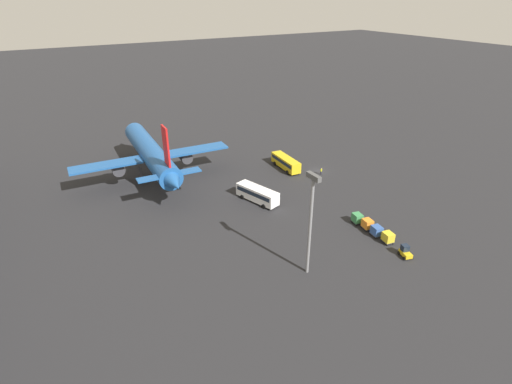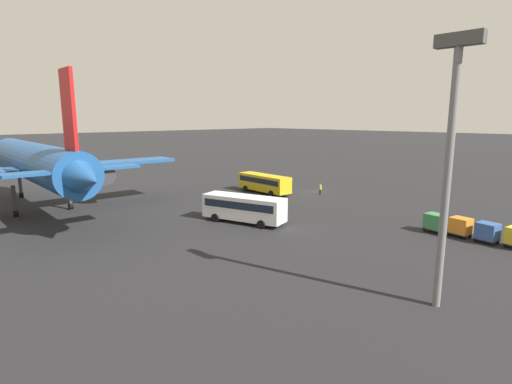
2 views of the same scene
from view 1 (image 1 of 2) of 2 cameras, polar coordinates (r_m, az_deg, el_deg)
The scene contains 11 objects.
ground_plane at distance 102.44m, azimuth 8.77°, elevation 2.97°, with size 600.00×600.00×0.00m, color #232326.
airplane at distance 97.98m, azimuth -14.76°, elevation 5.37°, with size 43.55×36.98×17.27m.
shuttle_bus_near at distance 102.26m, azimuth 4.27°, elevation 4.30°, with size 10.47×3.54×3.05m.
shuttle_bus_far at distance 85.71m, azimuth 0.20°, elevation -0.20°, with size 10.60×5.67×3.23m.
baggage_tug at distance 73.65m, azimuth 20.55°, elevation -7.98°, with size 2.67×2.20×2.10m.
worker_person at distance 100.34m, azimuth 9.29°, elevation 2.95°, with size 0.38×0.38×1.74m.
cargo_cart_yellow at distance 76.14m, azimuth 18.33°, elevation -6.14°, with size 2.24×1.99×2.06m.
cargo_cart_blue at distance 77.46m, azimuth 16.85°, elevation -5.30°, with size 2.24×1.99×2.06m.
cargo_cart_orange at distance 79.11m, azimuth 15.63°, elevation -4.40°, with size 2.24×1.99×2.06m.
cargo_cart_green at distance 80.57m, azimuth 14.26°, elevation -3.61°, with size 2.24×1.99×2.06m.
light_pole at distance 60.77m, azimuth 7.85°, elevation -3.26°, with size 2.80×0.70×17.40m.
Camera 1 is at (-72.07, 60.23, 40.89)m, focal length 28.00 mm.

